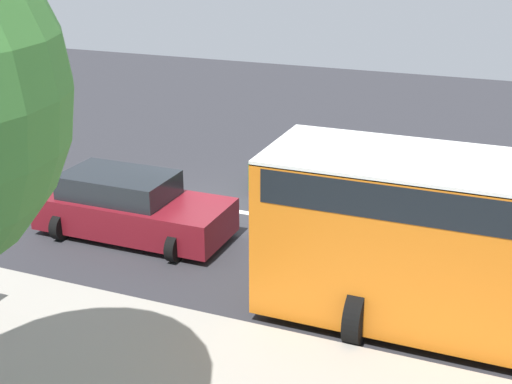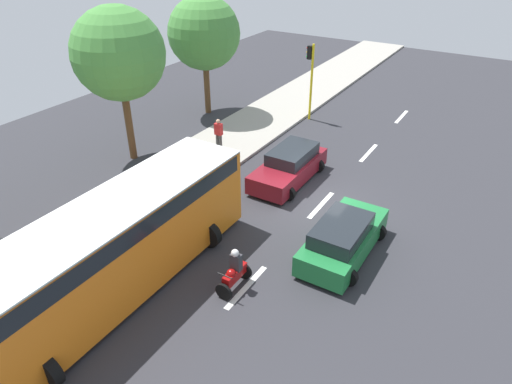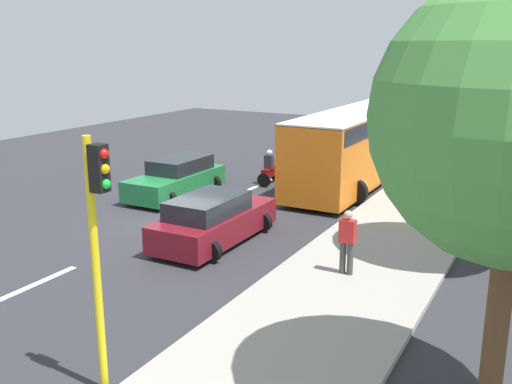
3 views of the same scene
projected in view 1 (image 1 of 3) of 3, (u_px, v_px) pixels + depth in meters
The scene contains 8 objects.
ground_plane at pixel (220, 211), 17.67m from camera, with size 40.00×60.00×0.10m, color #2D2D33.
sidewalk at pixel (49, 350), 11.57m from camera, with size 4.00×60.00×0.15m, color #9E998E.
lane_stripe_north at pixel (34, 179), 19.74m from camera, with size 0.20×2.40×0.01m, color white.
lane_stripe_mid at pixel (220, 209), 17.65m from camera, with size 0.20×2.40×0.01m, color white.
lane_stripe_south at pixel (456, 246), 15.55m from camera, with size 0.20×2.40×0.01m, color white.
car_maroon at pixel (131, 207), 15.90m from camera, with size 2.28×4.60×1.52m.
car_green at pixel (342, 172), 18.21m from camera, with size 2.26×4.54×1.52m.
motorcycle at pixel (467, 228), 14.97m from camera, with size 0.60×1.30×1.53m.
Camera 1 is at (14.76, 6.98, 6.79)m, focal length 47.32 mm.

